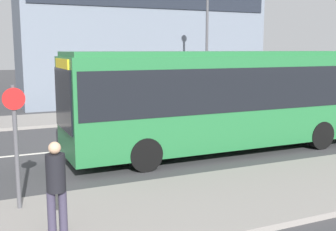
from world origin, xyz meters
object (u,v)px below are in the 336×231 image
object	(u,v)px
parked_car_0	(322,100)
pedestrian_near_stop	(56,182)
bus_stop_sign	(16,137)
street_lamp	(207,35)
city_bus	(223,95)

from	to	relation	value
parked_car_0	pedestrian_near_stop	world-z (taller)	pedestrian_near_stop
parked_car_0	bus_stop_sign	distance (m)	18.66
parked_car_0	bus_stop_sign	bearing A→B (deg)	-152.88
parked_car_0	bus_stop_sign	size ratio (longest dim) A/B	1.63
street_lamp	bus_stop_sign	bearing A→B (deg)	-134.43
pedestrian_near_stop	bus_stop_sign	xyz separation A→B (m)	(-0.51, 1.54, 0.55)
pedestrian_near_stop	bus_stop_sign	distance (m)	1.71
parked_car_0	pedestrian_near_stop	bearing A→B (deg)	-148.04
pedestrian_near_stop	street_lamp	bearing A→B (deg)	-130.52
city_bus	parked_car_0	bearing A→B (deg)	32.04
city_bus	parked_car_0	xyz separation A→B (m)	(9.89, 5.57, -1.27)
city_bus	bus_stop_sign	bearing A→B (deg)	-153.81
parked_car_0	street_lamp	distance (m)	7.33
city_bus	parked_car_0	world-z (taller)	city_bus
city_bus	street_lamp	world-z (taller)	street_lamp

